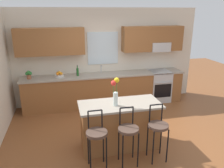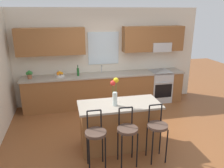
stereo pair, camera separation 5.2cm
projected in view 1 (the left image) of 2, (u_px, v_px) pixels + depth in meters
ground_plane at (121, 134)px, 4.99m from camera, size 14.00×14.00×0.00m
back_wall_assembly at (104, 51)px, 6.36m from camera, size 5.60×0.50×2.70m
counter_run at (105, 89)px, 6.41m from camera, size 4.56×0.64×0.92m
sink_faucet at (101, 68)px, 6.34m from camera, size 0.02×0.13×0.23m
oven_range at (159, 86)px, 6.75m from camera, size 0.60×0.64×0.92m
kitchen_island at (120, 125)px, 4.42m from camera, size 1.57×0.71×0.92m
bar_stool_near at (97, 135)px, 3.72m from camera, size 0.36×0.36×1.04m
bar_stool_middle at (128, 132)px, 3.84m from camera, size 0.36×0.36×1.04m
bar_stool_far at (158, 128)px, 3.96m from camera, size 0.36×0.36×1.04m
flower_vase at (115, 91)px, 4.11m from camera, size 0.16×0.10×0.54m
fruit_bowl_oranges at (59, 75)px, 5.99m from camera, size 0.24×0.24×0.16m
bottle_olive_oil at (78, 72)px, 6.07m from camera, size 0.06×0.06×0.29m
potted_plant_small at (29, 74)px, 5.80m from camera, size 0.17×0.11×0.22m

